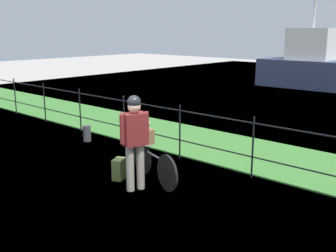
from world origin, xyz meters
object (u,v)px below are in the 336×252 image
object	(u,v)px
backpack_on_paving	(119,169)
wooden_crate	(145,136)
moored_boat_near	(310,66)
mooring_bollard	(87,133)
terrier_dog	(145,125)
cyclist_person	(135,135)
bicycle_main	(154,164)

from	to	relation	value
backpack_on_paving	wooden_crate	bearing A→B (deg)	-53.54
backpack_on_paving	moored_boat_near	bearing A→B (deg)	-14.42
mooring_bollard	terrier_dog	bearing A→B (deg)	-15.32
cyclist_person	moored_boat_near	bearing A→B (deg)	102.40
cyclist_person	moored_boat_near	distance (m)	15.15
cyclist_person	moored_boat_near	world-z (taller)	moored_boat_near
bicycle_main	moored_boat_near	size ratio (longest dim) A/B	0.34
wooden_crate	terrier_dog	size ratio (longest dim) A/B	1.02
backpack_on_paving	mooring_bollard	xyz separation A→B (m)	(-2.64, 1.24, 0.00)
cyclist_person	backpack_on_paving	world-z (taller)	cyclist_person
cyclist_person	wooden_crate	bearing A→B (deg)	121.06
bicycle_main	moored_boat_near	distance (m)	14.69
wooden_crate	cyclist_person	bearing A→B (deg)	-58.94
cyclist_person	backpack_on_paving	xyz separation A→B (m)	(-0.60, 0.14, -0.80)
wooden_crate	bicycle_main	bearing A→B (deg)	-18.18
bicycle_main	moored_boat_near	bearing A→B (deg)	102.73
bicycle_main	backpack_on_paving	xyz separation A→B (m)	(-0.58, -0.34, -0.15)
mooring_bollard	bicycle_main	bearing A→B (deg)	-15.60
bicycle_main	moored_boat_near	xyz separation A→B (m)	(-3.24, 14.32, 0.68)
moored_boat_near	mooring_bollard	bearing A→B (deg)	-89.93
cyclist_person	moored_boat_near	xyz separation A→B (m)	(-3.25, 14.80, 0.03)
wooden_crate	mooring_bollard	size ratio (longest dim) A/B	0.82
moored_boat_near	terrier_dog	bearing A→B (deg)	-78.38
wooden_crate	terrier_dog	bearing A→B (deg)	-18.18
mooring_bollard	moored_boat_near	world-z (taller)	moored_boat_near
mooring_bollard	wooden_crate	bearing A→B (deg)	-15.29
wooden_crate	mooring_bollard	distance (m)	3.05
backpack_on_paving	moored_boat_near	world-z (taller)	moored_boat_near
mooring_bollard	moored_boat_near	bearing A→B (deg)	90.07
terrier_dog	cyclist_person	xyz separation A→B (m)	(0.33, -0.58, -0.02)
bicycle_main	moored_boat_near	world-z (taller)	moored_boat_near
bicycle_main	cyclist_person	xyz separation A→B (m)	(0.02, -0.48, 0.65)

